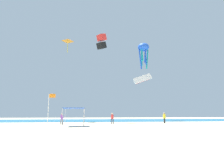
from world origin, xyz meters
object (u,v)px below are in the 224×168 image
object	(u,v)px
kite_parafoil_white	(143,79)
kite_octopus_blue	(143,49)
person_leftmost	(164,117)
person_central	(62,118)
canopy_tent	(74,109)
kite_box_red	(102,42)
banner_flag	(49,108)
kite_diamond_orange	(68,42)
person_near_tent	(112,117)

from	to	relation	value
kite_parafoil_white	kite_octopus_blue	bearing A→B (deg)	-115.66
person_leftmost	person_central	size ratio (longest dim) A/B	1.08
canopy_tent	person_central	distance (m)	4.63
kite_octopus_blue	person_leftmost	bearing A→B (deg)	-144.70
canopy_tent	kite_parafoil_white	size ratio (longest dim) A/B	0.80
person_central	kite_box_red	distance (m)	16.41
canopy_tent	banner_flag	xyz separation A→B (m)	(-1.70, -7.31, -0.13)
kite_octopus_blue	kite_diamond_orange	distance (m)	18.94
person_central	person_near_tent	bearing A→B (deg)	-171.74
person_near_tent	banner_flag	xyz separation A→B (m)	(-7.20, -11.98, 1.05)
person_leftmost	kite_octopus_blue	world-z (taller)	kite_octopus_blue
canopy_tent	kite_box_red	xyz separation A→B (m)	(4.07, 9.57, 12.96)
person_leftmost	canopy_tent	bearing A→B (deg)	113.10
banner_flag	kite_diamond_orange	xyz separation A→B (m)	(-1.22, 22.97, 15.05)
person_near_tent	kite_parafoil_white	distance (m)	11.78
canopy_tent	kite_diamond_orange	size ratio (longest dim) A/B	1.15
person_central	kite_octopus_blue	bearing A→B (deg)	-134.17
kite_box_red	person_leftmost	bearing A→B (deg)	-152.95
person_leftmost	banner_flag	bearing A→B (deg)	131.11
person_near_tent	kite_parafoil_white	bearing A→B (deg)	27.00
person_near_tent	kite_box_red	distance (m)	15.03
canopy_tent	person_near_tent	bearing A→B (deg)	40.30
person_near_tent	kite_octopus_blue	bearing A→B (deg)	41.91
person_leftmost	kite_parafoil_white	bearing A→B (deg)	21.27
person_central	kite_parafoil_white	xyz separation A→B (m)	(14.31, 6.87, 7.42)
banner_flag	kite_diamond_orange	distance (m)	27.49
kite_box_red	kite_diamond_orange	xyz separation A→B (m)	(-6.99, 6.09, 1.96)
person_leftmost	kite_box_red	bearing A→B (deg)	69.62
kite_box_red	kite_octopus_blue	bearing A→B (deg)	-86.96
banner_flag	kite_octopus_blue	size ratio (longest dim) A/B	0.50
banner_flag	kite_box_red	world-z (taller)	kite_box_red
person_central	banner_flag	world-z (taller)	banner_flag
person_leftmost	kite_parafoil_white	size ratio (longest dim) A/B	0.45
person_near_tent	kite_octopus_blue	xyz separation A→B (m)	(9.96, 15.49, 16.92)
person_near_tent	kite_diamond_orange	xyz separation A→B (m)	(-8.42, 10.99, 16.10)
canopy_tent	kite_octopus_blue	world-z (taller)	kite_octopus_blue
person_near_tent	kite_octopus_blue	size ratio (longest dim) A/B	0.25
canopy_tent	kite_diamond_orange	xyz separation A→B (m)	(-2.92, 15.66, 14.92)
canopy_tent	person_near_tent	size ratio (longest dim) A/B	1.86
canopy_tent	kite_parafoil_white	world-z (taller)	kite_parafoil_white
person_central	kite_parafoil_white	distance (m)	17.52
person_near_tent	person_central	xyz separation A→B (m)	(-7.52, -0.69, -0.04)
kite_octopus_blue	kite_parafoil_white	world-z (taller)	kite_octopus_blue
kite_parafoil_white	canopy_tent	bearing A→B (deg)	34.62
person_near_tent	kite_diamond_orange	world-z (taller)	kite_diamond_orange
banner_flag	kite_diamond_orange	world-z (taller)	kite_diamond_orange
person_central	banner_flag	size ratio (longest dim) A/B	0.48
kite_parafoil_white	kite_diamond_orange	xyz separation A→B (m)	(-15.21, 4.81, 8.72)
person_leftmost	kite_diamond_orange	world-z (taller)	kite_diamond_orange
kite_octopus_blue	banner_flag	bearing A→B (deg)	-171.71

